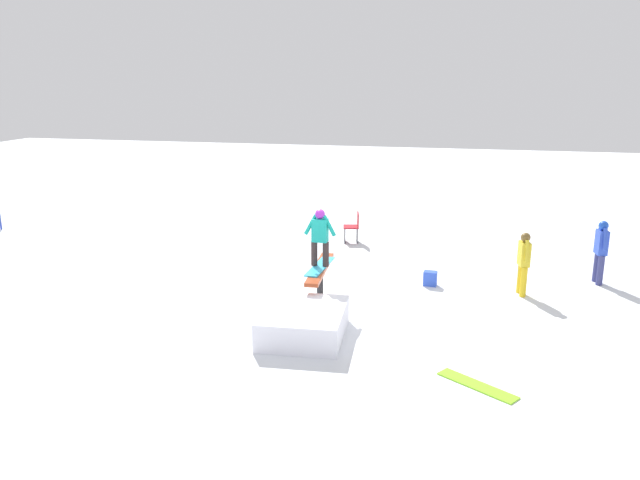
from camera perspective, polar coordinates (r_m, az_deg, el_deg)
name	(u,v)px	position (r m, az deg, el deg)	size (l,w,h in m)	color
ground_plane	(320,301)	(13.58, 0.00, -5.60)	(60.00, 60.00, 0.00)	white
rail_feature	(320,273)	(13.37, 0.00, -2.99)	(2.23, 0.42, 0.77)	black
snow_kicker_ramp	(304,323)	(11.74, -1.51, -7.58)	(1.80, 1.50, 0.54)	white
main_rider_on_rail	(320,240)	(13.16, 0.00, 0.04)	(1.46, 0.71, 1.27)	#31ADD8
bystander_yellow	(524,260)	(14.43, 18.12, -1.77)	(0.63, 0.26, 1.43)	gold
bystander_blue	(601,249)	(15.87, 24.29, -0.72)	(0.66, 0.26, 1.50)	navy
loose_snowboard_lime	(477,385)	(10.39, 14.16, -12.77)	(1.35, 0.28, 0.02)	#8DE328
folding_chair	(353,228)	(18.19, 3.01, 1.07)	(0.52, 0.52, 0.88)	#3F3F44
backpack_on_snow	(430,278)	(14.72, 10.04, -3.49)	(0.30, 0.22, 0.34)	blue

